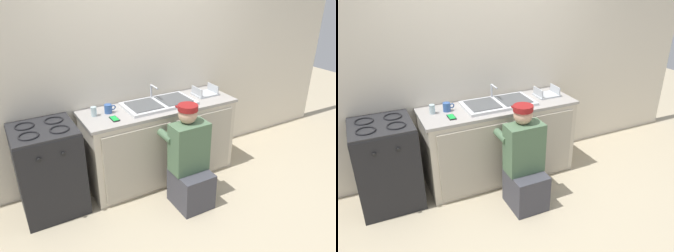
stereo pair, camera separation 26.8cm
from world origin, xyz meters
The scene contains 11 objects.
ground_plane centered at (0.00, 0.00, 0.00)m, with size 12.00×12.00×0.00m, color tan.
back_wall centered at (0.00, 0.65, 1.25)m, with size 6.00×0.10×2.50m, color beige.
counter_cabinet centered at (0.00, 0.29, 0.44)m, with size 1.74×0.62×0.88m.
countertop centered at (0.00, 0.30, 0.90)m, with size 1.78×0.62×0.03m, color #9E9993.
sink_double_basin centered at (0.00, 0.30, 0.93)m, with size 0.80×0.44×0.19m.
stove_range centered at (-1.27, 0.30, 0.46)m, with size 0.61×0.62×0.94m.
plumber_person centered at (0.01, -0.33, 0.46)m, with size 0.42×0.61×1.10m.
dish_rack_tray centered at (0.64, 0.32, 0.94)m, with size 0.28×0.22×0.11m.
water_glass centered at (-0.73, 0.36, 0.96)m, with size 0.06×0.06×0.10m.
coffee_mug centered at (-0.57, 0.36, 0.96)m, with size 0.13×0.08×0.10m.
cell_phone centered at (-0.58, 0.17, 0.92)m, with size 0.07×0.14×0.01m.
Camera 1 is at (-1.63, -2.72, 2.25)m, focal length 35.00 mm.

